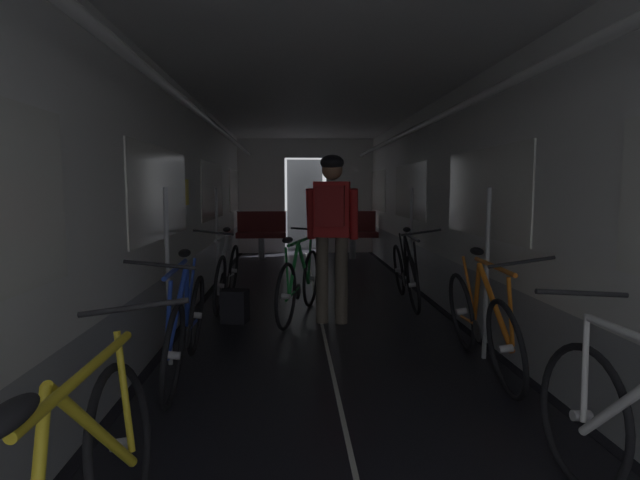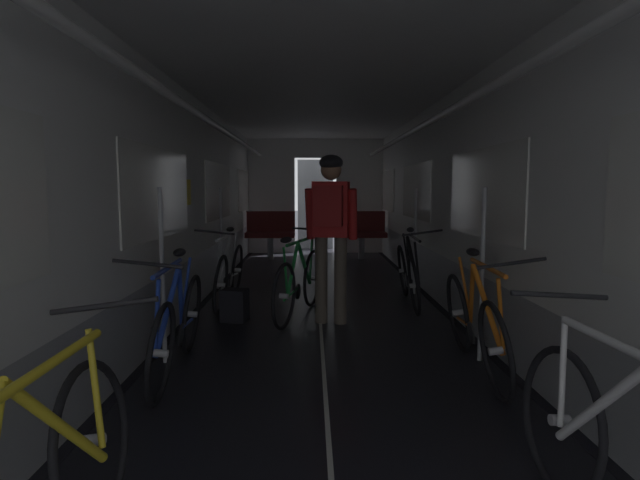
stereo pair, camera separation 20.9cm
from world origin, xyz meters
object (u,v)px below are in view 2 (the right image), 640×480
Objects in this scene: backpack_on_floor at (235,305)px; bench_seat_far_right at (361,230)px; bicycle_green_in_aisle at (299,282)px; person_cyclist_aisle at (331,220)px; bicycle_black at (408,273)px; bench_seat_far_left at (270,230)px; bicycle_silver at (229,273)px; bicycle_blue at (178,324)px; bicycle_white at (638,474)px; bicycle_orange at (475,323)px.

bench_seat_far_right is at bearing 69.19° from backpack_on_floor.
bench_seat_far_right reaches higher than bicycle_green_in_aisle.
bicycle_green_in_aisle is 4.82× the size of backpack_on_floor.
person_cyclist_aisle is (-0.79, -4.83, 0.50)m from bench_seat_far_right.
bicycle_black is 1.45m from person_cyclist_aisle.
bench_seat_far_left is 3.93m from bicycle_silver.
bicycle_black is 1.00× the size of bicycle_blue.
bicycle_silver is at bearing 116.40° from bicycle_white.
bench_seat_far_left is 4.46m from bicycle_black.
bicycle_black is at bearing -63.72° from bench_seat_far_left.
bicycle_white is 3.91m from bicycle_green_in_aisle.
bench_seat_far_right is at bearing 72.32° from bicycle_blue.
bicycle_silver reaches higher than backpack_on_floor.
bicycle_white is at bearing -63.60° from bicycle_silver.
backpack_on_floor is (0.19, 1.51, -0.21)m from bicycle_blue.
bicycle_silver is 1.07m from bicycle_green_in_aisle.
bicycle_black is at bearing 23.66° from bicycle_green_in_aisle.
person_cyclist_aisle reaches higher than bicycle_white.
bicycle_black is 3.11m from bicycle_blue.
bench_seat_far_left reaches higher than bicycle_blue.
bicycle_white is (-0.08, -2.02, 0.00)m from bicycle_orange.
bench_seat_far_right is (1.80, 0.00, 0.00)m from bench_seat_far_left.
bicycle_blue reaches higher than backpack_on_floor.
bicycle_silver is at bearing 89.82° from bicycle_blue.
bicycle_blue is at bearing -130.27° from person_cyclist_aisle.
person_cyclist_aisle is (-0.97, -0.84, 0.69)m from bicycle_black.
bicycle_orange is 1.00× the size of bicycle_blue.
bicycle_silver is at bearing 143.46° from bicycle_green_in_aisle.
bench_seat_far_right is 4.70m from bicycle_green_in_aisle.
bicycle_green_in_aisle is at bearing 14.11° from backpack_on_floor.
person_cyclist_aisle is (1.19, -0.90, 0.69)m from bicycle_silver.
bicycle_silver is 0.85m from backpack_on_floor.
bicycle_silver reaches higher than bicycle_white.
person_cyclist_aisle reaches higher than bicycle_orange.
bicycle_black is (0.17, -3.99, -0.19)m from bench_seat_far_right.
bench_seat_far_left is at bearing 103.40° from bicycle_white.
bench_seat_far_left is 0.58× the size of bicycle_silver.
bicycle_blue is at bearing 136.95° from bicycle_white.
bicycle_black is 4.25m from bicycle_white.
bench_seat_far_left reaches higher than bicycle_white.
backpack_on_floor is (0.00, -4.73, -0.40)m from bench_seat_far_left.
bicycle_blue is at bearing -179.65° from bicycle_orange.
bicycle_white is at bearing -60.85° from backpack_on_floor.
bench_seat_far_right reaches higher than bicycle_blue.
bicycle_white is 1.03× the size of bicycle_green_in_aisle.
bench_seat_far_right is 8.25m from bicycle_white.
bicycle_black reaches higher than bicycle_blue.
bench_seat_far_right is at bearing 92.26° from bicycle_orange.
bicycle_white is 4.83m from bicycle_silver.
person_cyclist_aisle is at bearing -37.31° from bicycle_silver.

